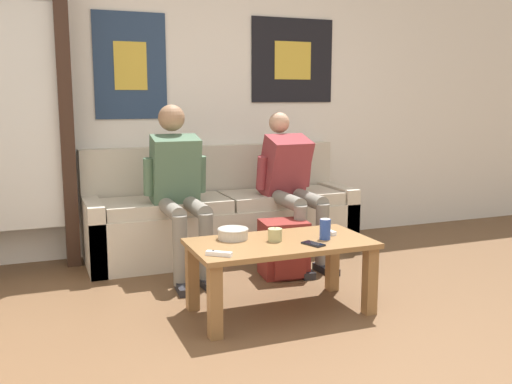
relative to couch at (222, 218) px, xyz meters
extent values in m
plane|color=brown|center=(0.03, -2.32, -0.30)|extent=(18.00, 18.00, 0.00)
cube|color=white|center=(0.03, 0.33, 0.98)|extent=(10.00, 0.05, 2.55)
cube|color=navy|center=(-0.65, 0.29, 1.22)|extent=(0.57, 0.01, 0.83)
cube|color=gold|center=(-0.65, 0.29, 1.22)|extent=(0.26, 0.01, 0.37)
cube|color=black|center=(0.76, 0.29, 1.29)|extent=(0.77, 0.01, 0.72)
cube|color=gold|center=(0.76, 0.29, 1.29)|extent=(0.35, 0.01, 0.32)
cube|color=#382319|center=(-1.17, 0.10, 0.73)|extent=(0.10, 0.10, 2.05)
cube|color=silver|center=(-1.62, 0.12, 0.83)|extent=(0.82, 0.02, 1.64)
cube|color=beige|center=(0.00, 0.24, 0.14)|extent=(2.17, 0.13, 0.87)
cube|color=beige|center=(0.00, -0.09, -0.10)|extent=(2.17, 0.54, 0.40)
cube|color=beige|center=(-1.03, -0.09, -0.04)|extent=(0.12, 0.54, 0.52)
cube|color=beige|center=(1.03, -0.09, -0.04)|extent=(0.12, 0.54, 0.52)
cube|color=beige|center=(-0.48, -0.09, 0.15)|extent=(0.95, 0.50, 0.10)
cube|color=beige|center=(0.48, -0.09, 0.15)|extent=(0.95, 0.50, 0.10)
cube|color=olive|center=(-0.08, -1.35, 0.12)|extent=(1.07, 0.56, 0.03)
cube|color=olive|center=(-0.56, -1.13, -0.10)|extent=(0.07, 0.07, 0.41)
cube|color=olive|center=(0.40, -1.13, -0.10)|extent=(0.07, 0.07, 0.41)
cube|color=olive|center=(-0.56, -1.58, -0.10)|extent=(0.07, 0.07, 0.41)
cube|color=olive|center=(0.40, -1.58, -0.10)|extent=(0.07, 0.07, 0.41)
cylinder|color=gray|center=(-0.53, -0.51, 0.20)|extent=(0.11, 0.42, 0.11)
cylinder|color=gray|center=(-0.53, -0.73, -0.04)|extent=(0.10, 0.10, 0.48)
cube|color=#232328|center=(-0.53, -0.80, -0.27)|extent=(0.11, 0.25, 0.05)
cylinder|color=gray|center=(-0.35, -0.51, 0.20)|extent=(0.11, 0.42, 0.11)
cylinder|color=gray|center=(-0.35, -0.73, -0.04)|extent=(0.10, 0.10, 0.48)
cube|color=#232328|center=(-0.35, -0.80, -0.27)|extent=(0.11, 0.25, 0.05)
cube|color=#4C6B51|center=(-0.44, -0.25, 0.45)|extent=(0.34, 0.32, 0.53)
sphere|color=#9E7556|center=(-0.44, -0.18, 0.83)|extent=(0.20, 0.20, 0.20)
cylinder|color=#4C6B51|center=(-0.64, -0.26, 0.41)|extent=(0.08, 0.11, 0.28)
cylinder|color=#4C6B51|center=(-0.25, -0.26, 0.41)|extent=(0.08, 0.11, 0.28)
cylinder|color=gray|center=(0.37, -0.50, 0.20)|extent=(0.11, 0.40, 0.11)
cylinder|color=gray|center=(0.37, -0.71, -0.04)|extent=(0.10, 0.10, 0.48)
cube|color=#232328|center=(0.37, -0.78, -0.27)|extent=(0.11, 0.25, 0.05)
cylinder|color=gray|center=(0.55, -0.50, 0.20)|extent=(0.11, 0.40, 0.11)
cylinder|color=gray|center=(0.55, -0.71, -0.04)|extent=(0.10, 0.10, 0.48)
cube|color=#232328|center=(0.55, -0.78, -0.27)|extent=(0.11, 0.25, 0.05)
cube|color=maroon|center=(0.46, -0.22, 0.43)|extent=(0.37, 0.39, 0.52)
sphere|color=tan|center=(0.46, -0.11, 0.77)|extent=(0.17, 0.17, 0.17)
cylinder|color=maroon|center=(0.26, -0.21, 0.39)|extent=(0.08, 0.12, 0.27)
cylinder|color=maroon|center=(0.65, -0.21, 0.39)|extent=(0.08, 0.12, 0.27)
cube|color=maroon|center=(0.23, -0.72, -0.10)|extent=(0.35, 0.29, 0.40)
cube|color=maroon|center=(0.22, -0.83, -0.19)|extent=(0.24, 0.12, 0.18)
cylinder|color=#B7B2A8|center=(-0.32, -1.20, 0.17)|extent=(0.18, 0.18, 0.06)
torus|color=#B7B2A8|center=(-0.32, -1.20, 0.20)|extent=(0.19, 0.19, 0.02)
cylinder|color=tan|center=(-0.11, -1.34, 0.18)|extent=(0.08, 0.08, 0.08)
cylinder|color=black|center=(-0.11, -1.34, 0.22)|extent=(0.00, 0.00, 0.01)
cylinder|color=#28479E|center=(0.19, -1.41, 0.20)|extent=(0.07, 0.07, 0.12)
cylinder|color=silver|center=(0.19, -1.41, 0.26)|extent=(0.06, 0.06, 0.00)
cube|color=white|center=(0.28, -1.29, 0.15)|extent=(0.04, 0.14, 0.02)
cylinder|color=#333842|center=(0.27, -1.26, 0.16)|extent=(0.01, 0.01, 0.00)
cube|color=white|center=(-0.52, -1.52, 0.15)|extent=(0.13, 0.12, 0.02)
cylinder|color=#333842|center=(-0.54, -1.50, 0.16)|extent=(0.01, 0.01, 0.00)
cube|color=black|center=(0.06, -1.50, 0.14)|extent=(0.11, 0.15, 0.01)
cube|color=black|center=(0.06, -1.50, 0.15)|extent=(0.10, 0.14, 0.00)
camera|label=1|loc=(-1.41, -4.34, 0.98)|focal=40.00mm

